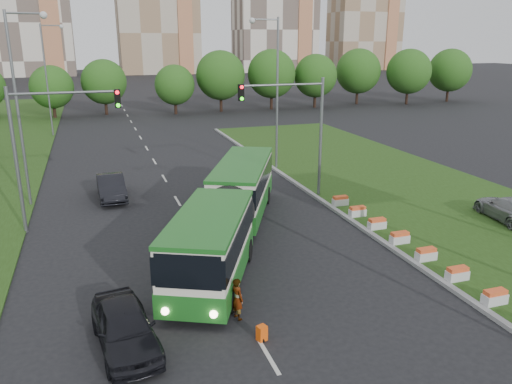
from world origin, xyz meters
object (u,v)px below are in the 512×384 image
object	(u,v)px
pedestrian	(237,299)
shopping_trolley	(262,333)
traffic_mast_median	(299,120)
car_left_far	(111,187)
articulated_bus	(224,210)
car_left_near	(125,327)
car_median	(509,209)
traffic_mast_left	(46,136)

from	to	relation	value
pedestrian	shopping_trolley	size ratio (longest dim) A/B	2.94
traffic_mast_median	shopping_trolley	distance (m)	17.66
car_left_far	shopping_trolley	bearing A→B (deg)	-79.45
articulated_bus	car_left_near	distance (m)	10.07
car_left_near	car_median	distance (m)	22.98
car_left_near	car_median	world-z (taller)	car_left_near
articulated_bus	shopping_trolley	xyz separation A→B (m)	(-1.09, -9.35, -1.49)
traffic_mast_left	traffic_mast_median	bearing A→B (deg)	3.77
traffic_mast_left	car_left_far	world-z (taller)	traffic_mast_left
car_median	shopping_trolley	size ratio (longest dim) A/B	8.54
traffic_mast_median	car_median	size ratio (longest dim) A/B	1.64
traffic_mast_left	car_left_near	xyz separation A→B (m)	(2.85, -12.96, -4.55)
car_left_far	articulated_bus	bearing A→B (deg)	-63.19
car_left_far	pedestrian	bearing A→B (deg)	-79.56
traffic_mast_median	traffic_mast_left	xyz separation A→B (m)	(-15.16, -1.00, 0.00)
shopping_trolley	traffic_mast_left	bearing A→B (deg)	98.99
articulated_bus	shopping_trolley	bearing A→B (deg)	-71.28
traffic_mast_median	car_left_near	xyz separation A→B (m)	(-12.30, -13.96, -4.55)
traffic_mast_left	articulated_bus	xyz separation A→B (m)	(8.57, -4.73, -3.58)
articulated_bus	shopping_trolley	world-z (taller)	articulated_bus
traffic_mast_median	car_left_far	xyz separation A→B (m)	(-11.89, 3.93, -4.55)
car_median	pedestrian	bearing A→B (deg)	23.76
pedestrian	shopping_trolley	xyz separation A→B (m)	(0.41, -1.69, -0.56)
shopping_trolley	pedestrian	bearing A→B (deg)	84.65
car_median	pedestrian	xyz separation A→B (m)	(-18.04, -5.16, -0.02)
traffic_mast_median	pedestrian	world-z (taller)	traffic_mast_median
traffic_mast_median	car_median	distance (m)	13.68
car_left_near	shopping_trolley	distance (m)	4.78
car_left_near	car_median	xyz separation A→B (m)	(22.26, 5.73, 0.06)
traffic_mast_median	shopping_trolley	size ratio (longest dim) A/B	14.00
traffic_mast_left	articulated_bus	size ratio (longest dim) A/B	0.46
car_left_near	pedestrian	bearing A→B (deg)	0.64
car_median	traffic_mast_left	bearing A→B (deg)	-8.26
car_median	articulated_bus	bearing A→B (deg)	-0.80
traffic_mast_left	shopping_trolley	distance (m)	16.73
articulated_bus	shopping_trolley	distance (m)	9.53
traffic_mast_median	traffic_mast_left	world-z (taller)	same
car_left_near	shopping_trolley	size ratio (longest dim) A/B	8.19
traffic_mast_median	articulated_bus	size ratio (longest dim) A/B	0.46
car_left_near	car_left_far	bearing A→B (deg)	81.60
car_left_near	articulated_bus	bearing A→B (deg)	48.18
car_left_near	shopping_trolley	world-z (taller)	car_left_near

